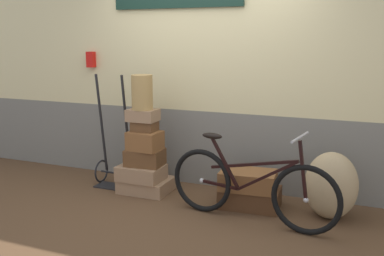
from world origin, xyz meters
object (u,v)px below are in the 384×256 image
Objects in this scene: suitcase_3 at (145,141)px; suitcase_4 at (145,126)px; suitcase_2 at (145,157)px; suitcase_5 at (143,115)px; burlap_sack at (331,186)px; wicker_basket at (142,92)px; luggage_trolley at (114,160)px; bicycle at (250,187)px; suitcase_6 at (250,197)px; suitcase_1 at (141,173)px; suitcase_7 at (248,180)px; suitcase_0 at (146,185)px.

suitcase_4 is (-0.02, 0.03, 0.16)m from suitcase_3.
suitcase_5 is (-0.02, 0.01, 0.49)m from suitcase_2.
burlap_sack is at bearing 3.76° from suitcase_3.
suitcase_3 is at bearing -178.78° from burlap_sack.
luggage_trolley is at bearing 168.18° from wicker_basket.
wicker_basket is 0.23× the size of bicycle.
luggage_trolley is at bearing 173.56° from suitcase_6.
suitcase_5 is at bearing 143.07° from suitcase_3.
suitcase_5 is at bearing 176.22° from suitcase_6.
suitcase_4 is 1.43m from suitcase_6.
suitcase_2 is 0.20m from suitcase_3.
suitcase_1 is 1.23× the size of suitcase_2.
suitcase_3 is at bearing 177.62° from suitcase_6.
suitcase_1 is 1.28m from suitcase_7.
wicker_basket reaches higher than suitcase_3.
suitcase_7 is (1.24, -0.04, -0.48)m from suitcase_4.
suitcase_4 is 0.80× the size of suitcase_5.
suitcase_3 is 2.08m from burlap_sack.
suitcase_6 is (1.26, 0.02, -0.32)m from suitcase_2.
suitcase_2 is 1.41m from bicycle.
suitcase_3 is 1.41m from bicycle.
suitcase_2 is 0.71× the size of suitcase_7.
wicker_basket is 0.29× the size of luggage_trolley.
wicker_basket is at bearing 177.01° from suitcase_6.
luggage_trolley is (-0.47, 0.07, -0.47)m from suitcase_4.
suitcase_5 reaches higher than bicycle.
suitcase_0 is 0.85× the size of burlap_sack.
luggage_trolley is (-0.49, 0.11, -0.31)m from suitcase_3.
suitcase_4 is 1.48m from bicycle.
bicycle is (1.36, -0.37, -0.07)m from suitcase_2.
suitcase_5 reaches higher than suitcase_6.
suitcase_1 is at bearing 178.20° from suitcase_6.
suitcase_0 is 0.92× the size of suitcase_6.
suitcase_6 is 1.59× the size of wicker_basket.
bicycle is (1.36, -0.40, 0.28)m from suitcase_0.
suitcase_5 is at bearing -9.86° from luggage_trolley.
suitcase_7 reaches higher than suitcase_6.
suitcase_0 is 1.26m from suitcase_6.
suitcase_2 is at bearing 132.61° from suitcase_3.
burlap_sack is (2.06, 0.04, -0.28)m from suitcase_3.
suitcase_7 is at bearing -5.16° from suitcase_2.
luggage_trolley is at bearing 168.82° from suitcase_4.
suitcase_3 is 1.07× the size of suitcase_5.
wicker_basket is at bearing 173.79° from suitcase_7.
bicycle is (0.10, -0.39, 0.25)m from suitcase_6.
bicycle is (1.34, -0.36, -0.27)m from suitcase_3.
suitcase_3 is 1.27m from suitcase_7.
wicker_basket reaches higher than suitcase_2.
suitcase_3 is at bearing -40.69° from suitcase_5.
burlap_sack is at bearing -2.12° from suitcase_7.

